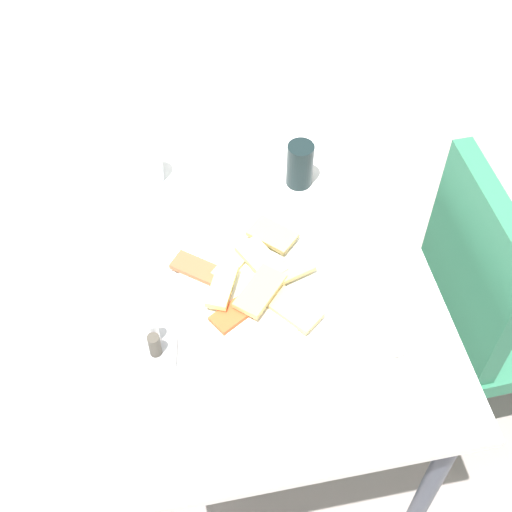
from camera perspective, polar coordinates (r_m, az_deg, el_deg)
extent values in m
plane|color=gray|center=(2.30, 0.08, -11.20)|extent=(6.00, 6.00, 0.00)
cube|color=white|center=(1.69, 0.10, -0.15)|extent=(1.09, 0.76, 0.02)
cylinder|color=#434856|center=(2.27, -10.31, 2.43)|extent=(0.04, 0.04, 0.70)
cylinder|color=#434856|center=(2.33, 5.49, 4.81)|extent=(0.04, 0.04, 0.70)
cylinder|color=#434856|center=(1.86, 13.46, -17.41)|extent=(0.04, 0.04, 0.70)
cube|color=#2D7252|center=(1.80, 16.81, -0.75)|extent=(0.40, 0.06, 0.46)
cylinder|color=brown|center=(2.12, 15.78, -12.80)|extent=(0.03, 0.03, 0.39)
cylinder|color=brown|center=(2.27, 12.15, -4.48)|extent=(0.03, 0.03, 0.39)
cylinder|color=white|center=(1.63, -0.16, -1.66)|extent=(0.34, 0.34, 0.01)
cube|color=#D7B46D|center=(1.62, 2.91, -0.99)|extent=(0.08, 0.11, 0.01)
cube|color=tan|center=(1.58, 0.32, -2.79)|extent=(0.14, 0.13, 0.01)
cube|color=#E0D57F|center=(1.63, 0.51, -0.25)|extent=(0.14, 0.11, 0.01)
cube|color=tan|center=(1.57, 2.89, -4.12)|extent=(0.14, 0.13, 0.01)
cube|color=#E9D97A|center=(1.58, -2.70, -2.40)|extent=(0.12, 0.09, 0.02)
cube|color=tan|center=(1.68, 1.32, 1.71)|extent=(0.12, 0.12, 0.01)
cube|color=#F0D48C|center=(1.64, -1.82, -0.51)|extent=(0.11, 0.11, 0.01)
cube|color=#9B5C39|center=(1.64, -4.50, -1.06)|extent=(0.12, 0.13, 0.01)
cube|color=#DD5429|center=(1.56, -1.89, -4.64)|extent=(0.09, 0.11, 0.01)
cylinder|color=white|center=(1.57, 10.40, -6.19)|extent=(0.20, 0.20, 0.01)
ellipsoid|color=white|center=(1.56, 10.49, -5.86)|extent=(0.13, 0.12, 0.04)
cylinder|color=black|center=(1.79, 3.49, 7.21)|extent=(0.08, 0.08, 0.12)
cylinder|color=silver|center=(1.83, -8.46, 7.21)|extent=(0.07, 0.07, 0.10)
cube|color=white|center=(1.95, 5.31, 9.04)|extent=(0.15, 0.15, 0.00)
cube|color=silver|center=(1.94, 4.80, 9.06)|extent=(0.16, 0.05, 0.00)
cube|color=silver|center=(1.95, 5.83, 9.18)|extent=(0.16, 0.06, 0.00)
cube|color=#B2B2B7|center=(1.55, -7.93, -7.16)|extent=(0.10, 0.10, 0.01)
cylinder|color=white|center=(1.52, -8.16, -5.90)|extent=(0.03, 0.03, 0.07)
cylinder|color=#464138|center=(1.51, -8.01, -6.98)|extent=(0.03, 0.03, 0.06)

